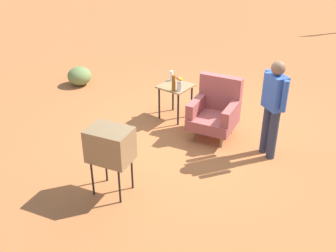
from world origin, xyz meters
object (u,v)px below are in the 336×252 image
bottle_short_clear (172,76)px  tv_on_stand (110,145)px  armchair (215,110)px  person_standing (273,104)px  bottle_tall_amber (174,83)px  side_table (176,90)px  flower_vase (180,83)px

bottle_short_clear → tv_on_stand: bearing=-71.6°
armchair → tv_on_stand: 2.36m
tv_on_stand → bottle_short_clear: 2.72m
person_standing → bottle_short_clear: (-2.22, 0.32, -0.16)m
tv_on_stand → bottle_tall_amber: size_ratio=3.43×
person_standing → bottle_tall_amber: size_ratio=5.47×
bottle_tall_amber → bottle_short_clear: bottle_tall_amber is taller
person_standing → bottle_tall_amber: 1.91m
side_table → person_standing: (2.02, -0.18, 0.37)m
tv_on_stand → bottle_short_clear: tv_on_stand is taller
side_table → bottle_tall_amber: bearing=-63.2°
armchair → flower_vase: armchair is taller
bottle_tall_amber → flower_vase: (0.09, 0.06, -0.00)m
armchair → tv_on_stand: armchair is taller
side_table → flower_vase: bearing=-38.2°
armchair → bottle_tall_amber: size_ratio=3.53×
tv_on_stand → flower_vase: tv_on_stand is taller
person_standing → tv_on_stand: bearing=-121.1°
flower_vase → side_table: bearing=141.8°
person_standing → bottle_tall_amber: (-1.91, -0.04, -0.11)m
bottle_tall_amber → armchair: bearing=6.7°
person_standing → bottle_short_clear: bearing=171.8°
armchair → person_standing: person_standing is taller
bottle_short_clear → bottle_tall_amber: bearing=-49.2°
side_table → tv_on_stand: 2.53m
armchair → person_standing: (1.06, -0.06, 0.44)m
armchair → bottle_short_clear: armchair is taller
bottle_tall_amber → person_standing: bearing=1.2°
armchair → bottle_short_clear: 1.22m
flower_vase → person_standing: bearing=-0.6°
bottle_tall_amber → flower_vase: 0.11m
side_table → flower_vase: size_ratio=2.55×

